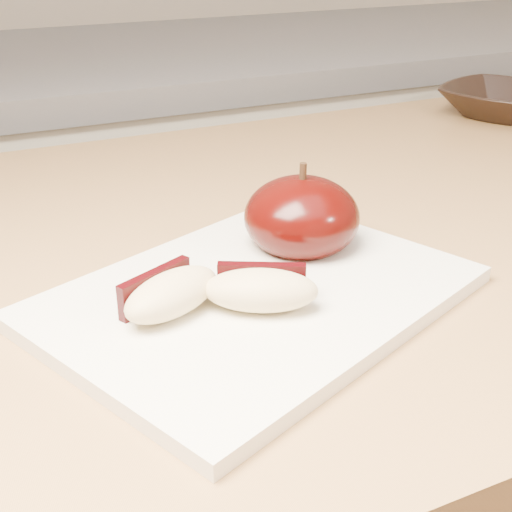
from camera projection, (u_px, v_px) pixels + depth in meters
name	position (u px, v px, depth m)	size (l,w,h in m)	color
back_cabinet	(112.00, 300.00, 1.37)	(2.40, 0.62, 0.94)	silver
cutting_board	(256.00, 296.00, 0.49)	(0.28, 0.21, 0.01)	white
apple_half	(302.00, 217.00, 0.54)	(0.10, 0.10, 0.07)	black
apple_wedge_a	(170.00, 293.00, 0.45)	(0.08, 0.06, 0.03)	beige
apple_wedge_b	(261.00, 289.00, 0.46)	(0.08, 0.07, 0.03)	beige
bowl	(504.00, 102.00, 0.94)	(0.16, 0.16, 0.04)	black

